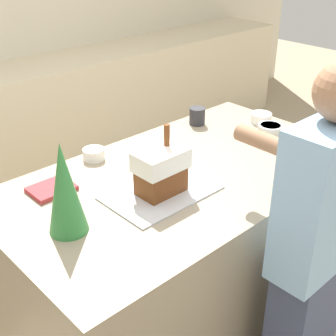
{
  "coord_description": "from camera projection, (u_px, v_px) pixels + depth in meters",
  "views": [
    {
      "loc": [
        -1.32,
        -1.31,
        1.92
      ],
      "look_at": [
        -0.1,
        0.0,
        0.97
      ],
      "focal_mm": 50.0,
      "sensor_mm": 36.0,
      "label": 1
    }
  ],
  "objects": [
    {
      "name": "back_cabinet_block",
      "position": [
        4.0,
        133.0,
        3.6
      ],
      "size": [
        6.0,
        0.6,
        0.93
      ],
      "color": "beige",
      "rests_on": "ground_plane"
    },
    {
      "name": "candy_bowl_behind_tray",
      "position": [
        271.0,
        129.0,
        2.49
      ],
      "size": [
        0.13,
        0.13,
        0.05
      ],
      "color": "silver",
      "rests_on": "kitchen_island"
    },
    {
      "name": "decorative_tree",
      "position": [
        64.0,
        189.0,
        1.65
      ],
      "size": [
        0.15,
        0.15,
        0.36
      ],
      "color": "#33843D",
      "rests_on": "kitchen_island"
    },
    {
      "name": "kitchen_island",
      "position": [
        182.0,
        252.0,
        2.33
      ],
      "size": [
        1.72,
        0.95,
        0.91
      ],
      "color": "gray",
      "rests_on": "ground_plane"
    },
    {
      "name": "ground_plane",
      "position": [
        181.0,
        318.0,
        2.55
      ],
      "size": [
        12.0,
        12.0,
        0.0
      ],
      "primitive_type": "plane",
      "color": "tan"
    },
    {
      "name": "mug",
      "position": [
        197.0,
        116.0,
        2.6
      ],
      "size": [
        0.09,
        0.09,
        0.09
      ],
      "color": "#2D2D33",
      "rests_on": "kitchen_island"
    },
    {
      "name": "candy_bowl_beside_tree",
      "position": [
        261.0,
        117.0,
        2.63
      ],
      "size": [
        0.12,
        0.12,
        0.05
      ],
      "color": "white",
      "rests_on": "kitchen_island"
    },
    {
      "name": "person",
      "position": [
        314.0,
        253.0,
        1.78
      ],
      "size": [
        0.4,
        0.51,
        1.54
      ],
      "color": "#424C6B",
      "rests_on": "ground_plane"
    },
    {
      "name": "gingerbread_house",
      "position": [
        161.0,
        170.0,
        1.91
      ],
      "size": [
        0.22,
        0.14,
        0.28
      ],
      "color": "brown",
      "rests_on": "baking_tray"
    },
    {
      "name": "candy_bowl_center_rear",
      "position": [
        94.0,
        154.0,
        2.23
      ],
      "size": [
        0.1,
        0.1,
        0.05
      ],
      "color": "white",
      "rests_on": "kitchen_island"
    },
    {
      "name": "cookbook",
      "position": [
        52.0,
        189.0,
        1.97
      ],
      "size": [
        0.18,
        0.14,
        0.02
      ],
      "color": "#B23338",
      "rests_on": "kitchen_island"
    },
    {
      "name": "baking_tray",
      "position": [
        161.0,
        193.0,
        1.96
      ],
      "size": [
        0.46,
        0.3,
        0.01
      ],
      "color": "silver",
      "rests_on": "kitchen_island"
    }
  ]
}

